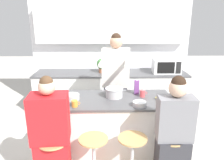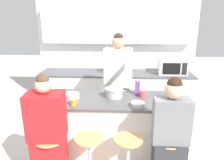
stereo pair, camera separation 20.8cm
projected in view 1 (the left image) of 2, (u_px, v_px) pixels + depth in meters
The scene contains 16 objects.
ground_plane at pixel (112, 155), 3.31m from camera, with size 16.00×16.00×0.00m, color beige.
wall_back at pixel (111, 38), 4.63m from camera, with size 3.37×0.22×2.70m.
back_counter at pixel (111, 92), 4.65m from camera, with size 3.13×0.67×0.88m.
kitchen_island at pixel (112, 127), 3.17m from camera, with size 1.69×0.76×0.91m.
person_cooking at pixel (116, 88), 3.61m from camera, with size 0.50×0.61×1.76m.
person_wrapped_blanket at pixel (52, 140), 2.46m from camera, with size 0.43×0.32×1.44m.
person_seated_near at pixel (173, 141), 2.49m from camera, with size 0.40×0.27×1.43m.
cooking_pot at pixel (114, 93), 3.09m from camera, with size 0.34×0.25×0.13m.
fruit_bowl at pixel (72, 97), 3.01m from camera, with size 0.21×0.21×0.07m.
mixing_bowl_steel at pixel (140, 104), 2.79m from camera, with size 0.17×0.17×0.06m.
coffee_cup_near at pixel (142, 93), 3.10m from camera, with size 0.11×0.07×0.10m.
coffee_cup_far at pixel (75, 103), 2.78m from camera, with size 0.11×0.08×0.08m.
banana_bunch at pixel (160, 98), 3.02m from camera, with size 0.16×0.12×0.05m.
juice_carton at pixel (137, 87), 3.20m from camera, with size 0.07×0.07×0.22m.
microwave at pixel (166, 66), 4.45m from camera, with size 0.55×0.33×0.30m.
potted_plant at pixel (102, 65), 4.47m from camera, with size 0.23×0.23×0.30m.
Camera 1 is at (-0.05, -2.83, 2.05)m, focal length 35.00 mm.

